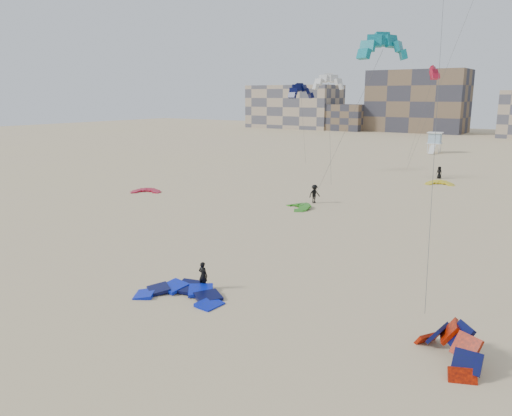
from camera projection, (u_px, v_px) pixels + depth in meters
The scene contains 17 objects.
ground at pixel (207, 304), 26.11m from camera, with size 320.00×320.00×0.00m, color tan.
kite_ground_blue at pixel (181, 297), 27.06m from camera, with size 4.52×4.69×0.80m, color #0012E8, non-canonical shape.
kite_ground_orange at pixel (448, 360), 20.60m from camera, with size 3.63×2.65×2.47m, color red, non-canonical shape.
kite_ground_red at pixel (146, 192), 56.40m from camera, with size 3.02×3.18×0.58m, color red, non-canonical shape.
kite_ground_green at pixel (298, 208), 48.41m from camera, with size 3.06×3.20×0.74m, color #289719, non-canonical shape.
kite_ground_yellow at pixel (440, 185), 61.24m from camera, with size 3.15×3.26×0.80m, color gold, non-canonical shape.
kitesurfer_main at pixel (203, 276), 28.02m from camera, with size 0.58×0.38×1.60m, color black.
kitesurfer_c at pixel (314, 194), 50.52m from camera, with size 1.22×0.70×1.89m, color black.
kitesurfer_e at pixel (439, 172), 65.52m from camera, with size 0.79×0.51×1.61m, color black.
kite_fly_teal_a at pixel (383, 49), 42.21m from camera, with size 8.70×5.94×15.12m.
kite_fly_grey at pixel (328, 83), 61.91m from camera, with size 7.07×10.27×12.55m.
kite_fly_navy at pixel (301, 92), 69.29m from camera, with size 5.13×5.03×11.69m.
kite_fly_red at pixel (434, 74), 73.86m from camera, with size 4.89×4.80×14.34m.
lifeguard_tower_far at pixel (435, 143), 95.18m from camera, with size 3.01×5.43×3.86m.
condo_west_a at pixel (294, 107), 167.79m from camera, with size 30.00×15.00×14.00m, color tan.
condo_west_b at pixel (417, 101), 148.58m from camera, with size 28.00×14.00×18.00m, color brown.
condo_fill_left at pixel (346, 117), 155.85m from camera, with size 12.00×10.00×8.00m, color brown.
Camera 1 is at (15.85, -18.67, 10.68)m, focal length 35.00 mm.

